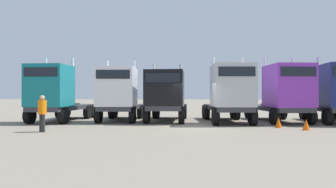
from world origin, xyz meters
TOP-DOWN VIEW (x-y plane):
  - ground at (0.00, 0.00)m, footprint 200.00×200.00m
  - semi_truck_teal at (-9.16, 1.66)m, footprint 2.58×6.43m
  - semi_truck_white at (-5.06, 2.46)m, footprint 2.88×6.14m
  - semi_truck_black at (-1.85, 2.51)m, footprint 2.56×6.29m
  - semi_truck_silver at (2.29, 1.90)m, footprint 3.07×6.62m
  - semi_truck_purple at (5.81, 2.51)m, footprint 3.31×6.48m
  - visitor_in_hivis at (-7.38, -3.15)m, footprint 0.56×0.56m
  - traffic_cone_near at (4.67, -0.24)m, footprint 0.36×0.36m
  - traffic_cone_far at (5.77, -1.23)m, footprint 0.36×0.36m

SIDE VIEW (x-z plane):
  - ground at x=0.00m, z-range 0.00..0.00m
  - traffic_cone_far at x=5.77m, z-range 0.00..0.57m
  - traffic_cone_near at x=4.67m, z-range 0.00..0.57m
  - visitor_in_hivis at x=-7.38m, z-range 0.15..1.94m
  - semi_truck_black at x=-1.85m, z-range -0.20..3.77m
  - semi_truck_white at x=-5.06m, z-range -0.24..3.97m
  - semi_truck_teal at x=-9.16m, z-range -0.26..4.06m
  - semi_truck_silver at x=2.29m, z-range -0.23..4.04m
  - semi_truck_purple at x=5.81m, z-range -0.21..4.09m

